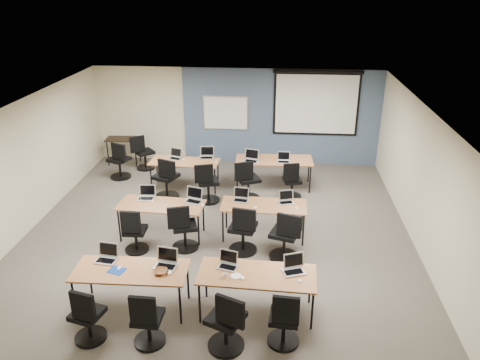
# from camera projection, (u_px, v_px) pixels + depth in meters

# --- Properties ---
(floor) EXTENTS (8.00, 9.00, 0.02)m
(floor) POSITION_uv_depth(u_px,v_px,m) (216.00, 239.00, 9.63)
(floor) COLOR #6B6354
(floor) RESTS_ON ground
(ceiling) EXTENTS (8.00, 9.00, 0.02)m
(ceiling) POSITION_uv_depth(u_px,v_px,m) (213.00, 111.00, 8.56)
(ceiling) COLOR white
(ceiling) RESTS_ON ground
(wall_back) EXTENTS (8.00, 0.04, 2.70)m
(wall_back) POSITION_uv_depth(u_px,v_px,m) (236.00, 116.00, 13.21)
(wall_back) COLOR beige
(wall_back) RESTS_ON ground
(wall_front) EXTENTS (8.00, 0.04, 2.70)m
(wall_front) POSITION_uv_depth(u_px,v_px,m) (158.00, 344.00, 4.98)
(wall_front) COLOR beige
(wall_front) RESTS_ON ground
(wall_left) EXTENTS (0.04, 9.00, 2.70)m
(wall_left) POSITION_uv_depth(u_px,v_px,m) (18.00, 172.00, 9.41)
(wall_left) COLOR beige
(wall_left) RESTS_ON ground
(wall_right) EXTENTS (0.04, 9.00, 2.70)m
(wall_right) POSITION_uv_depth(u_px,v_px,m) (426.00, 186.00, 8.78)
(wall_right) COLOR beige
(wall_right) RESTS_ON ground
(blue_accent_panel) EXTENTS (5.50, 0.04, 2.70)m
(blue_accent_panel) POSITION_uv_depth(u_px,v_px,m) (281.00, 117.00, 13.08)
(blue_accent_panel) COLOR #3D5977
(blue_accent_panel) RESTS_ON wall_back
(whiteboard) EXTENTS (1.28, 0.03, 0.98)m
(whiteboard) POSITION_uv_depth(u_px,v_px,m) (226.00, 113.00, 13.12)
(whiteboard) COLOR #BCBDBD
(whiteboard) RESTS_ON wall_back
(projector_screen) EXTENTS (2.40, 0.10, 1.82)m
(projector_screen) POSITION_uv_depth(u_px,v_px,m) (316.00, 100.00, 12.73)
(projector_screen) COLOR black
(projector_screen) RESTS_ON wall_back
(training_table_front_left) EXTENTS (1.79, 0.75, 0.73)m
(training_table_front_left) POSITION_uv_depth(u_px,v_px,m) (131.00, 272.00, 7.35)
(training_table_front_left) COLOR olive
(training_table_front_left) RESTS_ON floor
(training_table_front_right) EXTENTS (1.83, 0.76, 0.73)m
(training_table_front_right) POSITION_uv_depth(u_px,v_px,m) (257.00, 276.00, 7.25)
(training_table_front_right) COLOR olive
(training_table_front_right) RESTS_ON floor
(training_table_mid_left) EXTENTS (1.73, 0.72, 0.73)m
(training_table_mid_left) POSITION_uv_depth(u_px,v_px,m) (161.00, 206.00, 9.47)
(training_table_mid_left) COLOR brown
(training_table_mid_left) RESTS_ON floor
(training_table_mid_right) EXTENTS (1.72, 0.72, 0.73)m
(training_table_mid_right) POSITION_uv_depth(u_px,v_px,m) (264.00, 207.00, 9.46)
(training_table_mid_right) COLOR olive
(training_table_mid_right) RESTS_ON floor
(training_table_back_left) EXTENTS (1.72, 0.72, 0.73)m
(training_table_back_left) POSITION_uv_depth(u_px,v_px,m) (185.00, 163.00, 11.69)
(training_table_back_left) COLOR brown
(training_table_back_left) RESTS_ON floor
(training_table_back_right) EXTENTS (1.93, 0.80, 0.73)m
(training_table_back_right) POSITION_uv_depth(u_px,v_px,m) (274.00, 161.00, 11.80)
(training_table_back_right) COLOR #A76D3F
(training_table_back_right) RESTS_ON floor
(laptop_0) EXTENTS (0.34, 0.29, 0.26)m
(laptop_0) POSITION_uv_depth(u_px,v_px,m) (107.00, 256.00, 7.58)
(laptop_0) COLOR #A8A8B5
(laptop_0) RESTS_ON training_table_front_left
(mouse_0) EXTENTS (0.07, 0.10, 0.03)m
(mouse_0) POSITION_uv_depth(u_px,v_px,m) (119.00, 268.00, 7.36)
(mouse_0) COLOR white
(mouse_0) RESTS_ON training_table_front_left
(task_chair_0) EXTENTS (0.47, 0.47, 0.96)m
(task_chair_0) POSITION_uv_depth(u_px,v_px,m) (87.00, 319.00, 6.77)
(task_chair_0) COLOR black
(task_chair_0) RESTS_ON floor
(laptop_1) EXTENTS (0.35, 0.29, 0.26)m
(laptop_1) POSITION_uv_depth(u_px,v_px,m) (166.00, 261.00, 7.43)
(laptop_1) COLOR #ACACB2
(laptop_1) RESTS_ON training_table_front_left
(mouse_1) EXTENTS (0.07, 0.11, 0.04)m
(mouse_1) POSITION_uv_depth(u_px,v_px,m) (170.00, 273.00, 7.24)
(mouse_1) COLOR white
(mouse_1) RESTS_ON training_table_front_left
(task_chair_1) EXTENTS (0.47, 0.47, 0.95)m
(task_chair_1) POSITION_uv_depth(u_px,v_px,m) (147.00, 323.00, 6.70)
(task_chair_1) COLOR black
(task_chair_1) RESTS_ON floor
(laptop_2) EXTENTS (0.31, 0.26, 0.23)m
(laptop_2) POSITION_uv_depth(u_px,v_px,m) (228.00, 263.00, 7.41)
(laptop_2) COLOR silver
(laptop_2) RESTS_ON training_table_front_right
(mouse_2) EXTENTS (0.08, 0.11, 0.03)m
(mouse_2) POSITION_uv_depth(u_px,v_px,m) (242.00, 278.00, 7.11)
(mouse_2) COLOR white
(mouse_2) RESTS_ON training_table_front_right
(task_chair_2) EXTENTS (0.57, 0.54, 1.02)m
(task_chair_2) POSITION_uv_depth(u_px,v_px,m) (227.00, 326.00, 6.60)
(task_chair_2) COLOR black
(task_chair_2) RESTS_ON floor
(laptop_3) EXTENTS (0.33, 0.28, 0.25)m
(laptop_3) POSITION_uv_depth(u_px,v_px,m) (294.00, 267.00, 7.29)
(laptop_3) COLOR silver
(laptop_3) RESTS_ON training_table_front_right
(mouse_3) EXTENTS (0.06, 0.09, 0.03)m
(mouse_3) POSITION_uv_depth(u_px,v_px,m) (300.00, 281.00, 7.05)
(mouse_3) COLOR white
(mouse_3) RESTS_ON training_table_front_right
(task_chair_3) EXTENTS (0.47, 0.47, 0.96)m
(task_chair_3) POSITION_uv_depth(u_px,v_px,m) (284.00, 323.00, 6.70)
(task_chair_3) COLOR black
(task_chair_3) RESTS_ON floor
(laptop_4) EXTENTS (0.34, 0.29, 0.26)m
(laptop_4) POSITION_uv_depth(u_px,v_px,m) (147.00, 195.00, 9.70)
(laptop_4) COLOR #A0A1AD
(laptop_4) RESTS_ON training_table_mid_left
(mouse_4) EXTENTS (0.07, 0.10, 0.03)m
(mouse_4) POSITION_uv_depth(u_px,v_px,m) (152.00, 201.00, 9.57)
(mouse_4) COLOR white
(mouse_4) RESTS_ON training_table_mid_left
(task_chair_4) EXTENTS (0.47, 0.47, 0.95)m
(task_chair_4) POSITION_uv_depth(u_px,v_px,m) (135.00, 234.00, 9.02)
(task_chair_4) COLOR black
(task_chair_4) RESTS_ON floor
(laptop_5) EXTENTS (0.35, 0.30, 0.27)m
(laptop_5) POSITION_uv_depth(u_px,v_px,m) (194.00, 198.00, 9.58)
(laptop_5) COLOR #ADADB4
(laptop_5) RESTS_ON training_table_mid_left
(mouse_5) EXTENTS (0.07, 0.11, 0.04)m
(mouse_5) POSITION_uv_depth(u_px,v_px,m) (203.00, 205.00, 9.41)
(mouse_5) COLOR white
(mouse_5) RESTS_ON training_table_mid_left
(task_chair_5) EXTENTS (0.53, 0.52, 1.00)m
(task_chair_5) POSITION_uv_depth(u_px,v_px,m) (183.00, 231.00, 9.10)
(task_chair_5) COLOR black
(task_chair_5) RESTS_ON floor
(laptop_6) EXTENTS (0.32, 0.27, 0.24)m
(laptop_6) POSITION_uv_depth(u_px,v_px,m) (241.00, 197.00, 9.62)
(laptop_6) COLOR #B9B9C6
(laptop_6) RESTS_ON training_table_mid_right
(mouse_6) EXTENTS (0.08, 0.11, 0.04)m
(mouse_6) POSITION_uv_depth(u_px,v_px,m) (256.00, 208.00, 9.29)
(mouse_6) COLOR white
(mouse_6) RESTS_ON training_table_mid_right
(task_chair_6) EXTENTS (0.56, 0.56, 1.03)m
(task_chair_6) POSITION_uv_depth(u_px,v_px,m) (243.00, 233.00, 8.99)
(task_chair_6) COLOR black
(task_chair_6) RESTS_ON floor
(laptop_7) EXTENTS (0.30, 0.25, 0.23)m
(laptop_7) POSITION_uv_depth(u_px,v_px,m) (286.00, 200.00, 9.53)
(laptop_7) COLOR silver
(laptop_7) RESTS_ON training_table_mid_right
(mouse_7) EXTENTS (0.07, 0.10, 0.03)m
(mouse_7) POSITION_uv_depth(u_px,v_px,m) (297.00, 208.00, 9.26)
(mouse_7) COLOR white
(mouse_7) RESTS_ON training_table_mid_right
(task_chair_7) EXTENTS (0.58, 0.56, 1.04)m
(task_chair_7) POSITION_uv_depth(u_px,v_px,m) (285.00, 239.00, 8.77)
(task_chair_7) COLOR black
(task_chair_7) RESTS_ON floor
(laptop_8) EXTENTS (0.33, 0.28, 0.25)m
(laptop_8) POSITION_uv_depth(u_px,v_px,m) (175.00, 156.00, 11.84)
(laptop_8) COLOR #A7A7A8
(laptop_8) RESTS_ON training_table_back_left
(mouse_8) EXTENTS (0.07, 0.10, 0.03)m
(mouse_8) POSITION_uv_depth(u_px,v_px,m) (184.00, 159.00, 11.77)
(mouse_8) COLOR white
(mouse_8) RESTS_ON training_table_back_left
(task_chair_8) EXTENTS (0.61, 0.58, 1.05)m
(task_chair_8) POSITION_uv_depth(u_px,v_px,m) (167.00, 181.00, 11.24)
(task_chair_8) COLOR black
(task_chair_8) RESTS_ON floor
(laptop_9) EXTENTS (0.36, 0.30, 0.27)m
(laptop_9) POSITION_uv_depth(u_px,v_px,m) (207.00, 155.00, 11.90)
(laptop_9) COLOR #B4B4B6
(laptop_9) RESTS_ON training_table_back_left
(mouse_9) EXTENTS (0.08, 0.10, 0.03)m
(mouse_9) POSITION_uv_depth(u_px,v_px,m) (216.00, 162.00, 11.58)
(mouse_9) COLOR white
(mouse_9) RESTS_ON training_table_back_left
(task_chair_9) EXTENTS (0.55, 0.54, 1.02)m
(task_chair_9) POSITION_uv_depth(u_px,v_px,m) (207.00, 186.00, 11.05)
(task_chair_9) COLOR black
(task_chair_9) RESTS_ON floor
(laptop_10) EXTENTS (0.36, 0.31, 0.27)m
(laptop_10) POSITION_uv_depth(u_px,v_px,m) (252.00, 158.00, 11.68)
(laptop_10) COLOR #AEAEB5
(laptop_10) RESTS_ON training_table_back_right
(mouse_10) EXTENTS (0.09, 0.11, 0.04)m
(mouse_10) POSITION_uv_depth(u_px,v_px,m) (257.00, 162.00, 11.59)
(mouse_10) COLOR white
(mouse_10) RESTS_ON training_table_back_right
(task_chair_10) EXTENTS (0.59, 0.56, 1.03)m
(task_chair_10) POSITION_uv_depth(u_px,v_px,m) (247.00, 184.00, 11.15)
(task_chair_10) COLOR black
(task_chair_10) RESTS_ON floor
(laptop_11) EXTENTS (0.31, 0.27, 0.24)m
(laptop_11) POSITION_uv_depth(u_px,v_px,m) (284.00, 159.00, 11.62)
(laptop_11) COLOR silver
(laptop_11) RESTS_ON training_table_back_right
(mouse_11) EXTENTS (0.07, 0.09, 0.03)m
(mouse_11) POSITION_uv_depth(u_px,v_px,m) (295.00, 165.00, 11.44)
(mouse_11) COLOR white
(mouse_11) RESTS_ON training_table_back_right
(task_chair_11) EXTENTS (0.46, 0.46, 0.95)m
(task_chair_11) POSITION_uv_depth(u_px,v_px,m) (292.00, 183.00, 11.26)
(task_chair_11) COLOR black
(task_chair_11) RESTS_ON floor
(blue_mousepad) EXTENTS (0.30, 0.27, 0.01)m
(blue_mousepad) POSITION_uv_depth(u_px,v_px,m) (117.00, 270.00, 7.31)
(blue_mousepad) COLOR navy
(blue_mousepad) RESTS_ON training_table_front_left
(snack_bowl) EXTENTS (0.21, 0.21, 0.05)m
(snack_bowl) POSITION_uv_depth(u_px,v_px,m) (160.00, 272.00, 7.24)
(snack_bowl) COLOR brown
(snack_bowl) RESTS_ON training_table_front_left
(snack_plate) EXTENTS (0.21, 0.21, 0.01)m
(snack_plate) POSITION_uv_depth(u_px,v_px,m) (236.00, 276.00, 7.17)
(snack_plate) COLOR white
(snack_plate) RESTS_ON training_table_front_right
(coffee_cup) EXTENTS (0.06, 0.06, 0.05)m
(coffee_cup) POSITION_uv_depth(u_px,v_px,m) (225.00, 276.00, 7.13)
(coffee_cup) COLOR silver
(coffee_cup) RESTS_ON snack_plate
(utility_table) EXTENTS (0.93, 0.52, 0.75)m
(utility_table) POSITION_uv_depth(u_px,v_px,m) (123.00, 141.00, 13.31)
(utility_table) COLOR black
(utility_table) RESTS_ON floor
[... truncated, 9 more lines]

